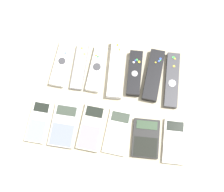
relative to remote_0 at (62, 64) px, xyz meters
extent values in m
plane|color=#B2A88E|center=(0.20, -0.12, -0.01)|extent=(3.00, 3.00, 0.00)
cube|color=white|center=(0.00, 0.00, 0.00)|extent=(0.06, 0.17, 0.02)
cylinder|color=#38383D|center=(0.00, 0.01, 0.01)|extent=(0.03, 0.03, 0.00)
cylinder|color=silver|center=(-0.01, 0.07, 0.01)|extent=(0.01, 0.01, 0.00)
cylinder|color=blue|center=(0.01, 0.04, 0.01)|extent=(0.01, 0.01, 0.00)
cube|color=gray|center=(0.07, 0.00, 0.00)|extent=(0.05, 0.17, 0.02)
cylinder|color=yellow|center=(0.08, 0.05, 0.01)|extent=(0.01, 0.01, 0.00)
cylinder|color=silver|center=(0.05, 0.03, 0.01)|extent=(0.01, 0.01, 0.00)
cylinder|color=yellow|center=(0.06, 0.07, 0.01)|extent=(0.01, 0.01, 0.00)
cube|color=white|center=(0.13, 0.00, 0.00)|extent=(0.05, 0.18, 0.02)
cylinder|color=#38383D|center=(0.13, 0.00, 0.01)|extent=(0.03, 0.03, 0.00)
cylinder|color=green|center=(0.13, 0.04, 0.01)|extent=(0.01, 0.01, 0.00)
cylinder|color=yellow|center=(0.12, 0.05, 0.01)|extent=(0.01, 0.01, 0.00)
cube|color=silver|center=(0.20, 0.01, 0.00)|extent=(0.07, 0.22, 0.03)
cylinder|color=orange|center=(0.19, 0.10, 0.02)|extent=(0.01, 0.01, 0.00)
cylinder|color=yellow|center=(0.20, 0.08, 0.02)|extent=(0.01, 0.01, 0.00)
cylinder|color=silver|center=(0.20, 0.06, 0.02)|extent=(0.01, 0.01, 0.00)
cylinder|color=silver|center=(0.20, 0.09, 0.02)|extent=(0.01, 0.01, 0.00)
cube|color=black|center=(0.27, 0.01, 0.00)|extent=(0.06, 0.17, 0.03)
cylinder|color=#99999E|center=(0.27, 0.00, 0.02)|extent=(0.02, 0.02, 0.00)
cylinder|color=silver|center=(0.26, 0.04, 0.02)|extent=(0.01, 0.01, 0.00)
cylinder|color=yellow|center=(0.28, 0.05, 0.02)|extent=(0.01, 0.01, 0.00)
cylinder|color=green|center=(0.27, 0.05, 0.02)|extent=(0.01, 0.01, 0.00)
cylinder|color=blue|center=(0.26, 0.05, 0.02)|extent=(0.01, 0.01, 0.00)
cube|color=black|center=(0.34, 0.01, 0.00)|extent=(0.06, 0.19, 0.03)
cylinder|color=green|center=(0.35, 0.06, 0.02)|extent=(0.01, 0.01, 0.00)
cylinder|color=blue|center=(0.35, 0.07, 0.02)|extent=(0.01, 0.01, 0.00)
cylinder|color=yellow|center=(0.34, 0.05, 0.02)|extent=(0.01, 0.01, 0.00)
cylinder|color=blue|center=(0.35, 0.06, 0.02)|extent=(0.01, 0.01, 0.00)
cube|color=#333338|center=(0.40, 0.00, 0.00)|extent=(0.06, 0.21, 0.02)
cylinder|color=silver|center=(0.40, -0.01, 0.01)|extent=(0.03, 0.03, 0.00)
cylinder|color=yellow|center=(0.40, 0.08, 0.01)|extent=(0.01, 0.01, 0.00)
cylinder|color=yellow|center=(0.40, 0.05, 0.01)|extent=(0.01, 0.01, 0.00)
cylinder|color=green|center=(0.40, 0.08, 0.01)|extent=(0.01, 0.01, 0.00)
cylinder|color=green|center=(0.40, 0.09, 0.01)|extent=(0.01, 0.01, 0.00)
cube|color=silver|center=(-0.04, -0.22, 0.00)|extent=(0.07, 0.15, 0.01)
cube|color=black|center=(-0.04, -0.17, 0.00)|extent=(0.05, 0.03, 0.00)
cube|color=#7C9A97|center=(-0.04, -0.26, 0.00)|extent=(0.06, 0.07, 0.00)
cube|color=#B2B2B7|center=(0.05, -0.22, 0.00)|extent=(0.09, 0.15, 0.01)
cube|color=#333D33|center=(0.05, -0.17, 0.00)|extent=(0.07, 0.03, 0.00)
cube|color=slate|center=(0.05, -0.26, 0.00)|extent=(0.08, 0.08, 0.00)
cube|color=beige|center=(0.15, -0.21, 0.00)|extent=(0.08, 0.16, 0.02)
cube|color=black|center=(0.15, -0.16, 0.01)|extent=(0.06, 0.04, 0.00)
cube|color=gray|center=(0.15, -0.25, 0.01)|extent=(0.07, 0.08, 0.00)
cube|color=silver|center=(0.24, -0.21, 0.00)|extent=(0.08, 0.16, 0.01)
cube|color=#333D33|center=(0.24, -0.16, 0.00)|extent=(0.06, 0.04, 0.00)
cube|color=#B18F98|center=(0.24, -0.25, 0.00)|extent=(0.07, 0.08, 0.00)
cube|color=black|center=(0.34, -0.22, 0.00)|extent=(0.10, 0.14, 0.01)
cube|color=#2D422D|center=(0.34, -0.18, 0.01)|extent=(0.07, 0.03, 0.00)
cube|color=black|center=(0.34, -0.25, 0.01)|extent=(0.08, 0.07, 0.00)
cube|color=silver|center=(0.43, -0.22, 0.00)|extent=(0.08, 0.15, 0.01)
cube|color=black|center=(0.43, -0.16, 0.00)|extent=(0.06, 0.04, 0.00)
cube|color=#989E92|center=(0.44, -0.25, 0.00)|extent=(0.07, 0.08, 0.00)
camera|label=1|loc=(0.25, -0.39, 1.06)|focal=50.00mm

